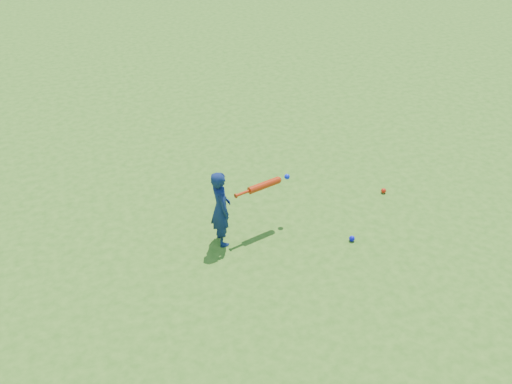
# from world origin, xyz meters

# --- Properties ---
(ground) EXTENTS (80.00, 80.00, 0.00)m
(ground) POSITION_xyz_m (0.00, 0.00, 0.00)
(ground) COLOR #376A19
(ground) RESTS_ON ground
(child) EXTENTS (0.26, 0.38, 0.99)m
(child) POSITION_xyz_m (0.19, -0.37, 0.50)
(child) COLOR #101F4E
(child) RESTS_ON ground
(ground_ball_red) EXTENTS (0.07, 0.07, 0.07)m
(ground_ball_red) POSITION_xyz_m (2.58, 0.01, 0.04)
(ground_ball_red) COLOR red
(ground_ball_red) RESTS_ON ground
(ground_ball_blue) EXTENTS (0.07, 0.07, 0.07)m
(ground_ball_blue) POSITION_xyz_m (1.72, -0.82, 0.04)
(ground_ball_blue) COLOR #0B0DC5
(ground_ball_blue) RESTS_ON ground
(bat_swing) EXTENTS (0.77, 0.28, 0.09)m
(bat_swing) POSITION_xyz_m (0.80, -0.23, 0.64)
(bat_swing) COLOR red
(bat_swing) RESTS_ON ground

